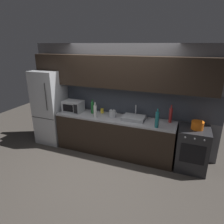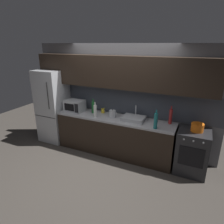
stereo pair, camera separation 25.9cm
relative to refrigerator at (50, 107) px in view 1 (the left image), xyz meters
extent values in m
plane|color=#3D3833|center=(1.76, -0.90, -0.94)|extent=(10.00, 10.00, 0.00)
cube|color=slate|center=(1.76, 0.40, 0.31)|extent=(4.50, 0.10, 2.50)
cube|color=#3D424C|center=(1.76, 0.35, 0.26)|extent=(4.50, 0.01, 0.60)
cube|color=black|center=(1.76, 0.18, 0.96)|extent=(4.14, 0.34, 0.70)
cube|color=black|center=(1.76, 0.00, -0.51)|extent=(2.76, 0.60, 0.86)
cube|color=#9E9EA3|center=(1.76, 0.00, -0.06)|extent=(2.76, 0.60, 0.04)
cube|color=#B7BABF|center=(0.00, 0.00, 0.00)|extent=(0.68, 0.66, 1.87)
cube|color=black|center=(0.00, -0.33, -0.19)|extent=(0.67, 0.00, 0.01)
cylinder|color=#333333|center=(0.19, -0.35, 0.37)|extent=(0.02, 0.02, 0.66)
cube|color=#232326|center=(3.48, 0.00, -0.49)|extent=(0.60, 0.60, 0.90)
cube|color=black|center=(3.48, -0.30, -0.44)|extent=(0.45, 0.01, 0.40)
cylinder|color=#B2B2B7|center=(3.31, -0.31, -0.11)|extent=(0.03, 0.02, 0.03)
cylinder|color=#B2B2B7|center=(3.48, -0.31, -0.11)|extent=(0.03, 0.02, 0.03)
cylinder|color=#B2B2B7|center=(3.64, -0.31, -0.11)|extent=(0.03, 0.02, 0.03)
cube|color=#A8AAAF|center=(0.68, 0.02, 0.10)|extent=(0.46, 0.34, 0.27)
cube|color=black|center=(0.64, -0.15, 0.10)|extent=(0.28, 0.01, 0.18)
cube|color=black|center=(0.85, -0.15, 0.10)|extent=(0.10, 0.01, 0.22)
cube|color=#ADAFB5|center=(2.22, 0.03, 0.00)|extent=(0.48, 0.38, 0.08)
cylinder|color=silver|center=(2.22, 0.16, 0.15)|extent=(0.02, 0.02, 0.22)
cylinder|color=#B7BABF|center=(1.72, 0.01, 0.04)|extent=(0.15, 0.15, 0.16)
sphere|color=black|center=(1.72, 0.01, 0.14)|extent=(0.02, 0.02, 0.02)
cone|color=#B7BABF|center=(1.81, 0.01, 0.08)|extent=(0.03, 0.03, 0.05)
cylinder|color=#A82323|center=(2.98, 0.17, 0.12)|extent=(0.07, 0.07, 0.32)
cylinder|color=#A82323|center=(2.98, 0.17, 0.31)|extent=(0.03, 0.03, 0.07)
cylinder|color=silver|center=(1.36, -0.15, 0.10)|extent=(0.07, 0.07, 0.28)
cylinder|color=silver|center=(1.36, -0.15, 0.28)|extent=(0.03, 0.03, 0.07)
cylinder|color=#19666B|center=(2.75, -0.21, 0.12)|extent=(0.07, 0.07, 0.32)
cylinder|color=#19666B|center=(2.75, -0.21, 0.32)|extent=(0.03, 0.03, 0.07)
cylinder|color=#1E6B2D|center=(1.18, 0.08, 0.10)|extent=(0.08, 0.08, 0.27)
cylinder|color=#1E6B2D|center=(1.18, 0.08, 0.27)|extent=(0.03, 0.03, 0.07)
cylinder|color=gold|center=(1.38, 0.18, 0.02)|extent=(0.08, 0.08, 0.11)
cylinder|color=orange|center=(3.51, 0.00, 0.03)|extent=(0.23, 0.23, 0.14)
cylinder|color=orange|center=(3.51, 0.00, 0.11)|extent=(0.24, 0.24, 0.02)
camera|label=1|loc=(3.25, -3.90, 1.55)|focal=31.45mm
camera|label=2|loc=(3.49, -3.79, 1.55)|focal=31.45mm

